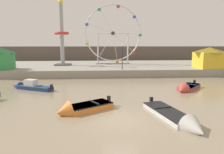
{
  "coord_description": "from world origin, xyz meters",
  "views": [
    {
      "loc": [
        -1.49,
        -12.73,
        4.93
      ],
      "look_at": [
        0.07,
        10.4,
        1.2
      ],
      "focal_mm": 32.39,
      "sensor_mm": 36.0,
      "label": 1
    }
  ],
  "objects_px": {
    "motorboat_orange_hull": "(79,108)",
    "motorboat_faded_red": "(186,88)",
    "drop_tower_steel_tower": "(62,38)",
    "carnival_booth_green_kiosk": "(1,58)",
    "promenade_lamp_near": "(122,53)",
    "ferris_wheel_white_frame": "(113,34)",
    "carnival_booth_yellow_awning": "(209,57)",
    "motorboat_navy_blue": "(29,86)",
    "motorboat_pale_grey": "(179,119)"
  },
  "relations": [
    {
      "from": "motorboat_pale_grey",
      "to": "ferris_wheel_white_frame",
      "type": "height_order",
      "value": "ferris_wheel_white_frame"
    },
    {
      "from": "motorboat_faded_red",
      "to": "promenade_lamp_near",
      "type": "xyz_separation_m",
      "value": [
        -5.92,
        9.59,
        3.43
      ]
    },
    {
      "from": "ferris_wheel_white_frame",
      "to": "carnival_booth_yellow_awning",
      "type": "bearing_deg",
      "value": -30.07
    },
    {
      "from": "ferris_wheel_white_frame",
      "to": "drop_tower_steel_tower",
      "type": "relative_size",
      "value": 0.98
    },
    {
      "from": "carnival_booth_green_kiosk",
      "to": "promenade_lamp_near",
      "type": "relative_size",
      "value": 1.03
    },
    {
      "from": "motorboat_pale_grey",
      "to": "motorboat_faded_red",
      "type": "height_order",
      "value": "same"
    },
    {
      "from": "ferris_wheel_white_frame",
      "to": "promenade_lamp_near",
      "type": "height_order",
      "value": "ferris_wheel_white_frame"
    },
    {
      "from": "carnival_booth_yellow_awning",
      "to": "promenade_lamp_near",
      "type": "bearing_deg",
      "value": -178.18
    },
    {
      "from": "motorboat_pale_grey",
      "to": "promenade_lamp_near",
      "type": "height_order",
      "value": "promenade_lamp_near"
    },
    {
      "from": "drop_tower_steel_tower",
      "to": "promenade_lamp_near",
      "type": "bearing_deg",
      "value": -36.55
    },
    {
      "from": "motorboat_pale_grey",
      "to": "drop_tower_steel_tower",
      "type": "bearing_deg",
      "value": -168.26
    },
    {
      "from": "ferris_wheel_white_frame",
      "to": "promenade_lamp_near",
      "type": "distance_m",
      "value": 10.11
    },
    {
      "from": "motorboat_orange_hull",
      "to": "carnival_booth_yellow_awning",
      "type": "relative_size",
      "value": 1.02
    },
    {
      "from": "carnival_booth_yellow_awning",
      "to": "promenade_lamp_near",
      "type": "xyz_separation_m",
      "value": [
        -14.13,
        -0.94,
        0.76
      ]
    },
    {
      "from": "motorboat_navy_blue",
      "to": "drop_tower_steel_tower",
      "type": "height_order",
      "value": "drop_tower_steel_tower"
    },
    {
      "from": "ferris_wheel_white_frame",
      "to": "carnival_booth_green_kiosk",
      "type": "relative_size",
      "value": 2.9
    },
    {
      "from": "motorboat_faded_red",
      "to": "motorboat_pale_grey",
      "type": "bearing_deg",
      "value": 15.84
    },
    {
      "from": "motorboat_navy_blue",
      "to": "promenade_lamp_near",
      "type": "height_order",
      "value": "promenade_lamp_near"
    },
    {
      "from": "motorboat_navy_blue",
      "to": "promenade_lamp_near",
      "type": "relative_size",
      "value": 1.39
    },
    {
      "from": "motorboat_faded_red",
      "to": "drop_tower_steel_tower",
      "type": "relative_size",
      "value": 0.37
    },
    {
      "from": "motorboat_pale_grey",
      "to": "drop_tower_steel_tower",
      "type": "distance_m",
      "value": 29.23
    },
    {
      "from": "motorboat_navy_blue",
      "to": "ferris_wheel_white_frame",
      "type": "distance_m",
      "value": 21.43
    },
    {
      "from": "motorboat_navy_blue",
      "to": "drop_tower_steel_tower",
      "type": "distance_m",
      "value": 16.57
    },
    {
      "from": "motorboat_faded_red",
      "to": "drop_tower_steel_tower",
      "type": "distance_m",
      "value": 24.35
    },
    {
      "from": "motorboat_navy_blue",
      "to": "drop_tower_steel_tower",
      "type": "xyz_separation_m",
      "value": [
        1.12,
        15.46,
        5.86
      ]
    },
    {
      "from": "motorboat_faded_red",
      "to": "carnival_booth_yellow_awning",
      "type": "bearing_deg",
      "value": -175.47
    },
    {
      "from": "motorboat_pale_grey",
      "to": "promenade_lamp_near",
      "type": "relative_size",
      "value": 1.62
    },
    {
      "from": "drop_tower_steel_tower",
      "to": "carnival_booth_green_kiosk",
      "type": "bearing_deg",
      "value": -143.62
    },
    {
      "from": "motorboat_orange_hull",
      "to": "motorboat_faded_red",
      "type": "bearing_deg",
      "value": 177.53
    },
    {
      "from": "motorboat_orange_hull",
      "to": "motorboat_faded_red",
      "type": "relative_size",
      "value": 1.04
    },
    {
      "from": "motorboat_pale_grey",
      "to": "ferris_wheel_white_frame",
      "type": "bearing_deg",
      "value": 172.06
    },
    {
      "from": "motorboat_navy_blue",
      "to": "carnival_booth_yellow_awning",
      "type": "bearing_deg",
      "value": -135.24
    },
    {
      "from": "carnival_booth_green_kiosk",
      "to": "ferris_wheel_white_frame",
      "type": "bearing_deg",
      "value": 18.9
    },
    {
      "from": "motorboat_pale_grey",
      "to": "ferris_wheel_white_frame",
      "type": "distance_m",
      "value": 28.92
    },
    {
      "from": "motorboat_navy_blue",
      "to": "motorboat_pale_grey",
      "type": "bearing_deg",
      "value": 166.08
    },
    {
      "from": "ferris_wheel_white_frame",
      "to": "drop_tower_steel_tower",
      "type": "height_order",
      "value": "drop_tower_steel_tower"
    },
    {
      "from": "motorboat_orange_hull",
      "to": "drop_tower_steel_tower",
      "type": "distance_m",
      "value": 24.89
    },
    {
      "from": "motorboat_navy_blue",
      "to": "promenade_lamp_near",
      "type": "bearing_deg",
      "value": -119.63
    },
    {
      "from": "carnival_booth_yellow_awning",
      "to": "ferris_wheel_white_frame",
      "type": "bearing_deg",
      "value": 147.96
    },
    {
      "from": "ferris_wheel_white_frame",
      "to": "carnival_booth_green_kiosk",
      "type": "height_order",
      "value": "ferris_wheel_white_frame"
    },
    {
      "from": "carnival_booth_green_kiosk",
      "to": "motorboat_faded_red",
      "type": "bearing_deg",
      "value": -29.83
    },
    {
      "from": "motorboat_navy_blue",
      "to": "drop_tower_steel_tower",
      "type": "bearing_deg",
      "value": -68.42
    },
    {
      "from": "motorboat_faded_red",
      "to": "promenade_lamp_near",
      "type": "distance_m",
      "value": 11.78
    },
    {
      "from": "carnival_booth_green_kiosk",
      "to": "motorboat_navy_blue",
      "type": "bearing_deg",
      "value": -57.96
    },
    {
      "from": "motorboat_faded_red",
      "to": "promenade_lamp_near",
      "type": "relative_size",
      "value": 1.12
    },
    {
      "from": "motorboat_faded_red",
      "to": "drop_tower_steel_tower",
      "type": "xyz_separation_m",
      "value": [
        -16.17,
        17.2,
        5.96
      ]
    },
    {
      "from": "drop_tower_steel_tower",
      "to": "carnival_booth_green_kiosk",
      "type": "xyz_separation_m",
      "value": [
        -8.3,
        -6.11,
        -3.31
      ]
    },
    {
      "from": "carnival_booth_green_kiosk",
      "to": "promenade_lamp_near",
      "type": "height_order",
      "value": "promenade_lamp_near"
    },
    {
      "from": "ferris_wheel_white_frame",
      "to": "drop_tower_steel_tower",
      "type": "bearing_deg",
      "value": -168.42
    },
    {
      "from": "motorboat_faded_red",
      "to": "carnival_booth_green_kiosk",
      "type": "xyz_separation_m",
      "value": [
        -24.47,
        11.09,
        2.65
      ]
    }
  ]
}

